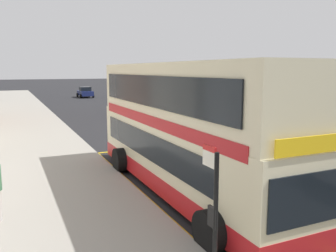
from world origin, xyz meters
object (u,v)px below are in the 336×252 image
(parked_car_maroon_behind, at_px, (129,105))
(parked_car_navy_ahead, at_px, (85,92))
(double_decker_bus, at_px, (184,132))
(bus_stop_sign, at_px, (214,204))

(parked_car_maroon_behind, xyz_separation_m, parked_car_navy_ahead, (0.20, 21.94, 0.00))
(double_decker_bus, relative_size, parked_car_navy_ahead, 2.66)
(bus_stop_sign, height_order, parked_car_maroon_behind, bus_stop_sign)
(parked_car_navy_ahead, bearing_deg, double_decker_bus, 83.35)
(double_decker_bus, relative_size, parked_car_maroon_behind, 2.66)
(parked_car_maroon_behind, bearing_deg, double_decker_bus, -105.57)
(bus_stop_sign, relative_size, parked_car_navy_ahead, 0.63)
(double_decker_bus, height_order, bus_stop_sign, double_decker_bus)
(double_decker_bus, distance_m, parked_car_navy_ahead, 44.05)
(bus_stop_sign, distance_m, parked_car_maroon_behind, 27.97)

